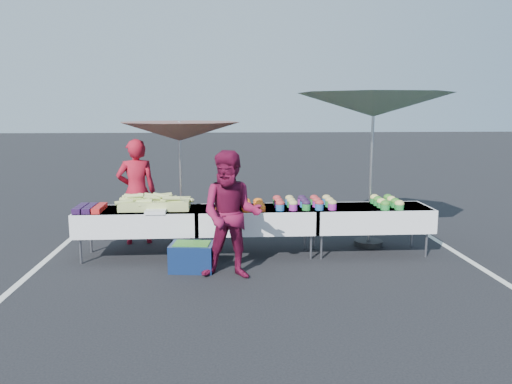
{
  "coord_description": "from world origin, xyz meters",
  "views": [
    {
      "loc": [
        -0.5,
        -7.57,
        2.28
      ],
      "look_at": [
        0.0,
        0.0,
        1.0
      ],
      "focal_mm": 35.0,
      "sensor_mm": 36.0,
      "label": 1
    }
  ],
  "objects": [
    {
      "name": "ground",
      "position": [
        0.0,
        0.0,
        0.0
      ],
      "size": [
        80.0,
        80.0,
        0.0
      ],
      "primitive_type": "plane",
      "color": "black"
    },
    {
      "name": "stripe_left",
      "position": [
        -3.2,
        0.0,
        0.0
      ],
      "size": [
        0.1,
        5.0,
        0.0
      ],
      "primitive_type": "cube",
      "color": "silver",
      "rests_on": "ground"
    },
    {
      "name": "stripe_right",
      "position": [
        3.2,
        0.0,
        0.0
      ],
      "size": [
        0.1,
        5.0,
        0.0
      ],
      "primitive_type": "cube",
      "color": "silver",
      "rests_on": "ground"
    },
    {
      "name": "table_left",
      "position": [
        -1.8,
        0.0,
        0.58
      ],
      "size": [
        1.86,
        0.81,
        0.75
      ],
      "color": "white",
      "rests_on": "ground"
    },
    {
      "name": "table_center",
      "position": [
        0.0,
        0.0,
        0.58
      ],
      "size": [
        1.86,
        0.81,
        0.75
      ],
      "color": "white",
      "rests_on": "ground"
    },
    {
      "name": "table_right",
      "position": [
        1.8,
        0.0,
        0.58
      ],
      "size": [
        1.86,
        0.81,
        0.75
      ],
      "color": "white",
      "rests_on": "ground"
    },
    {
      "name": "berry_punnets",
      "position": [
        -2.51,
        -0.06,
        0.79
      ],
      "size": [
        0.4,
        0.54,
        0.08
      ],
      "color": "black",
      "rests_on": "table_left"
    },
    {
      "name": "corn_pile",
      "position": [
        -1.56,
        0.04,
        0.84
      ],
      "size": [
        1.16,
        0.57,
        0.26
      ],
      "color": "#ACC666",
      "rests_on": "table_left"
    },
    {
      "name": "plastic_bags",
      "position": [
        -1.5,
        -0.3,
        0.78
      ],
      "size": [
        0.3,
        0.25,
        0.05
      ],
      "primitive_type": "cube",
      "color": "white",
      "rests_on": "table_left"
    },
    {
      "name": "carrot_bowls",
      "position": [
        -0.25,
        -0.01,
        0.8
      ],
      "size": [
        0.75,
        0.69,
        0.11
      ],
      "color": "#C54A15",
      "rests_on": "table_center"
    },
    {
      "name": "potato_cups",
      "position": [
        0.75,
        0.0,
        0.83
      ],
      "size": [
        0.94,
        0.58,
        0.16
      ],
      "color": "#225CA2",
      "rests_on": "table_right"
    },
    {
      "name": "bean_baskets",
      "position": [
        2.06,
        -0.01,
        0.82
      ],
      "size": [
        0.36,
        0.68,
        0.15
      ],
      "color": "#208332",
      "rests_on": "table_right"
    },
    {
      "name": "vendor",
      "position": [
        -1.96,
        0.83,
        0.89
      ],
      "size": [
        0.72,
        0.55,
        1.78
      ],
      "primitive_type": "imported",
      "rotation": [
        0.0,
        0.0,
        3.35
      ],
      "color": "maroon",
      "rests_on": "ground"
    },
    {
      "name": "customer",
      "position": [
        -0.4,
        -1.04,
        0.87
      ],
      "size": [
        0.93,
        0.77,
        1.73
      ],
      "primitive_type": "imported",
      "rotation": [
        0.0,
        0.0,
        -0.15
      ],
      "color": "maroon",
      "rests_on": "ground"
    },
    {
      "name": "umbrella_left",
      "position": [
        -1.22,
        0.8,
        1.88
      ],
      "size": [
        2.37,
        2.37,
        2.07
      ],
      "rotation": [
        0.0,
        0.0,
        -0.18
      ],
      "color": "black",
      "rests_on": "ground"
    },
    {
      "name": "umbrella_right",
      "position": [
        1.92,
        0.4,
        2.31
      ],
      "size": [
        3.14,
        3.14,
        2.55
      ],
      "rotation": [
        0.0,
        0.0,
        -0.31
      ],
      "color": "black",
      "rests_on": "ground"
    },
    {
      "name": "storage_bin",
      "position": [
        -0.95,
        -0.7,
        0.21
      ],
      "size": [
        0.66,
        0.52,
        0.4
      ],
      "rotation": [
        0.0,
        0.0,
        -0.13
      ],
      "color": "#0E1F47",
      "rests_on": "ground"
    }
  ]
}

